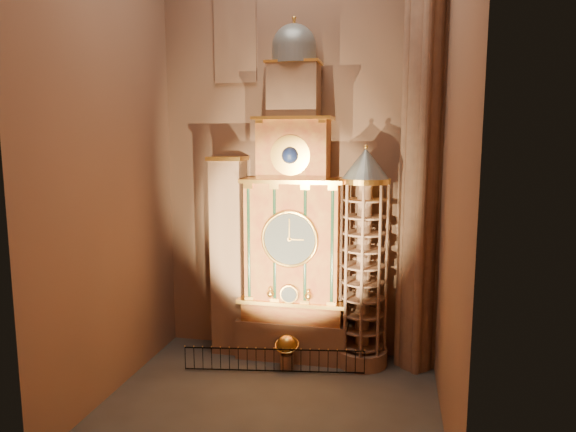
% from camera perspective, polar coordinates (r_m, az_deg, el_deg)
% --- Properties ---
extents(floor, '(14.00, 14.00, 0.00)m').
position_cam_1_polar(floor, '(23.09, -1.96, -20.03)').
color(floor, '#383330').
rests_on(floor, ground).
extents(wall_back, '(22.00, 0.00, 22.00)m').
position_cam_1_polar(wall_back, '(26.19, 1.09, 8.40)').
color(wall_back, '#8E644C').
rests_on(wall_back, floor).
extents(wall_left, '(0.00, 22.00, 22.00)m').
position_cam_1_polar(wall_left, '(23.04, -19.43, 7.94)').
color(wall_left, '#8E644C').
rests_on(wall_left, floor).
extents(wall_right, '(0.00, 22.00, 22.00)m').
position_cam_1_polar(wall_right, '(19.83, 18.12, 8.02)').
color(wall_right, '#8E644C').
rests_on(wall_right, floor).
extents(astronomical_clock, '(5.60, 2.41, 16.70)m').
position_cam_1_polar(astronomical_clock, '(25.53, 0.63, -1.35)').
color(astronomical_clock, '#8C634C').
rests_on(astronomical_clock, floor).
extents(portrait_tower, '(1.80, 1.60, 10.20)m').
position_cam_1_polar(portrait_tower, '(26.70, -6.56, -4.32)').
color(portrait_tower, '#8C634C').
rests_on(portrait_tower, floor).
extents(stair_turret, '(2.50, 2.50, 10.80)m').
position_cam_1_polar(stair_turret, '(25.12, 8.39, -4.88)').
color(stair_turret, '#8C634C').
rests_on(stair_turret, floor).
extents(gothic_pier, '(2.04, 2.04, 22.00)m').
position_cam_1_polar(gothic_pier, '(24.75, 14.80, 8.13)').
color(gothic_pier, '#8C634C').
rests_on(gothic_pier, floor).
extents(stained_glass_window, '(2.20, 0.14, 5.20)m').
position_cam_1_polar(stained_glass_window, '(27.45, -5.90, 19.91)').
color(stained_glass_window, navy).
rests_on(stained_glass_window, wall_back).
extents(celestial_globe, '(1.24, 1.18, 1.72)m').
position_cam_1_polar(celestial_globe, '(25.59, -0.13, -14.52)').
color(celestial_globe, '#8C634C').
rests_on(celestial_globe, floor).
extents(iron_railing, '(8.48, 1.34, 1.14)m').
position_cam_1_polar(iron_railing, '(25.37, -1.57, -15.75)').
color(iron_railing, black).
rests_on(iron_railing, floor).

